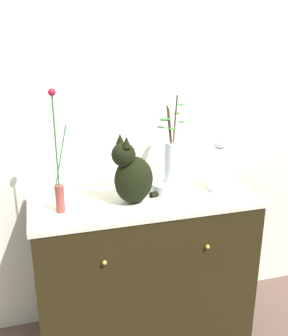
# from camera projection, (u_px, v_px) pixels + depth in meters

# --- Properties ---
(ground_plane) EXTENTS (6.00, 6.00, 0.00)m
(ground_plane) POSITION_uv_depth(u_px,v_px,m) (144.00, 333.00, 2.49)
(ground_plane) COLOR brown
(wall_back) EXTENTS (4.40, 0.08, 2.60)m
(wall_back) POSITION_uv_depth(u_px,v_px,m) (129.00, 122.00, 2.37)
(wall_back) COLOR silver
(wall_back) RESTS_ON ground_plane
(sideboard) EXTENTS (1.26, 0.53, 0.93)m
(sideboard) POSITION_uv_depth(u_px,v_px,m) (144.00, 270.00, 2.34)
(sideboard) COLOR black
(sideboard) RESTS_ON ground_plane
(cat_sitting) EXTENTS (0.42, 0.23, 0.39)m
(cat_sitting) POSITION_uv_depth(u_px,v_px,m) (132.00, 175.00, 2.09)
(cat_sitting) COLOR black
(cat_sitting) RESTS_ON sideboard
(vase_slim_green) EXTENTS (0.08, 0.05, 0.63)m
(vase_slim_green) POSITION_uv_depth(u_px,v_px,m) (59.00, 182.00, 1.97)
(vase_slim_green) COLOR brown
(vase_slim_green) RESTS_ON sideboard
(bowl_porcelain) EXTENTS (0.24, 0.24, 0.06)m
(bowl_porcelain) POSITION_uv_depth(u_px,v_px,m) (171.00, 186.00, 2.28)
(bowl_porcelain) COLOR white
(bowl_porcelain) RESTS_ON sideboard
(vase_glass_clear) EXTENTS (0.19, 0.13, 0.50)m
(vase_glass_clear) POSITION_uv_depth(u_px,v_px,m) (171.00, 158.00, 2.22)
(vase_glass_clear) COLOR silver
(vase_glass_clear) RESTS_ON bowl_porcelain
(jar_lidded_porcelain) EXTENTS (0.09, 0.09, 0.34)m
(jar_lidded_porcelain) POSITION_uv_depth(u_px,v_px,m) (219.00, 166.00, 2.25)
(jar_lidded_porcelain) COLOR white
(jar_lidded_porcelain) RESTS_ON sideboard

